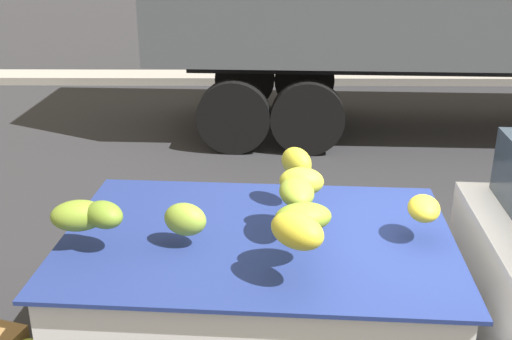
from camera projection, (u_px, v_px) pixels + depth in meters
name	position (u px, v px, depth m)	size (l,w,h in m)	color
curb_strip	(319.00, 78.00, 13.29)	(80.00, 0.80, 0.16)	gray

